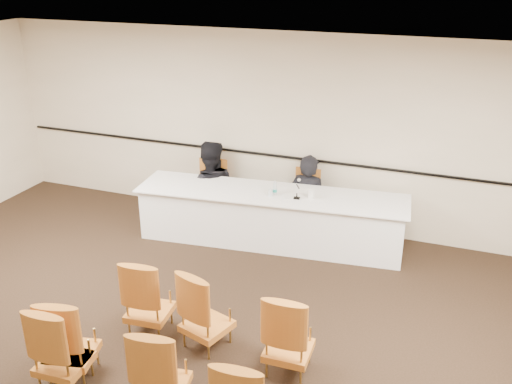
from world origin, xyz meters
The scene contains 20 objects.
floor centered at (0.00, 0.00, 0.00)m, with size 10.00×10.00×0.00m, color black.
ceiling centered at (0.00, 0.00, 3.00)m, with size 10.00×10.00×0.00m, color white.
wall_back centered at (0.00, 4.00, 1.50)m, with size 10.00×0.04×3.00m, color beige.
wall_rail centered at (0.00, 3.96, 1.10)m, with size 9.80×0.04×0.03m, color black.
panel_table centered at (-0.11, 3.20, 0.40)m, with size 3.97×0.91×0.80m, color white, non-canonical shape.
panelist_main centered at (0.28, 3.83, 0.39)m, with size 0.61×0.40×1.68m, color black.
panelist_main_chair centered at (0.28, 3.83, 0.47)m, with size 0.50×0.50×0.95m, color orange, non-canonical shape.
panelist_second centered at (-1.31, 3.65, 0.41)m, with size 0.88×0.68×1.80m, color black.
panelist_second_chair centered at (-1.31, 3.65, 0.47)m, with size 0.50×0.50×0.95m, color orange, non-canonical shape.
papers centered at (0.26, 3.20, 0.80)m, with size 0.30×0.22×0.00m, color white.
microphone centered at (0.31, 3.13, 0.93)m, with size 0.09×0.19×0.26m, color black, non-canonical shape.
water_bottle centered at (-0.03, 3.17, 0.90)m, with size 0.06×0.06×0.20m, color teal, non-canonical shape.
drinking_glass centered at (-0.07, 3.09, 0.85)m, with size 0.06×0.06×0.10m, color silver.
coffee_cup centered at (0.50, 3.20, 0.87)m, with size 0.09×0.09×0.14m, color white.
aud_chair_front_left centered at (-0.66, 0.64, 0.47)m, with size 0.50×0.50×0.95m, color orange, non-canonical shape.
aud_chair_front_mid centered at (0.06, 0.63, 0.47)m, with size 0.50×0.50×0.95m, color orange, non-canonical shape.
aud_chair_front_right centered at (1.03, 0.55, 0.47)m, with size 0.50×0.50×0.95m, color orange, non-canonical shape.
aud_chair_back_left centered at (-1.00, -0.44, 0.47)m, with size 0.50×0.50×0.95m, color orange, non-canonical shape.
aud_chair_back_mid centered at (0.08, -0.39, 0.47)m, with size 0.50×0.50×0.95m, color orange, non-canonical shape.
aud_chair_extra centered at (-1.01, -0.30, 0.47)m, with size 0.50×0.50×0.95m, color orange, non-canonical shape.
Camera 1 is at (2.41, -4.04, 4.01)m, focal length 40.00 mm.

